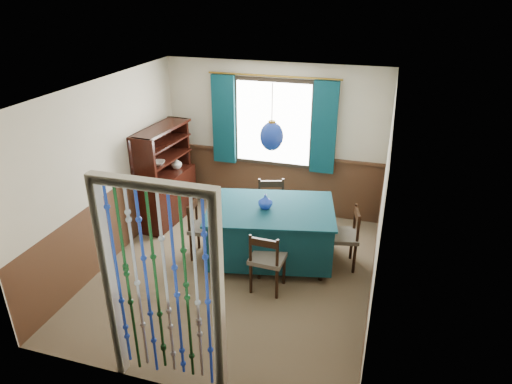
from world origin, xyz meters
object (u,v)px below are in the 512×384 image
(vase_table, at_px, (265,202))
(chair_left, at_px, (203,228))
(chair_far, at_px, (271,208))
(vase_sideboard, at_px, (176,162))
(pendant_lamp, at_px, (272,136))
(chair_right, at_px, (344,236))
(dining_table, at_px, (270,230))
(chair_near, at_px, (267,259))
(sideboard, at_px, (166,188))
(bowl_shelf, at_px, (158,163))

(vase_table, bearing_deg, chair_left, -171.15)
(chair_far, xyz_separation_m, vase_table, (0.10, -0.70, 0.44))
(vase_sideboard, bearing_deg, pendant_lamp, -28.36)
(chair_far, relative_size, chair_left, 1.04)
(chair_far, relative_size, pendant_lamp, 1.05)
(chair_left, distance_m, chair_right, 1.96)
(dining_table, xyz_separation_m, chair_right, (1.00, 0.16, -0.01))
(chair_near, bearing_deg, vase_sideboard, 142.57)
(chair_right, distance_m, vase_sideboard, 3.04)
(chair_near, height_order, chair_right, chair_right)
(chair_near, xyz_separation_m, chair_right, (0.86, 0.84, 0.01))
(vase_table, bearing_deg, chair_near, -72.14)
(sideboard, distance_m, vase_table, 2.04)
(chair_far, height_order, vase_table, vase_table)
(dining_table, height_order, chair_left, chair_left)
(sideboard, xyz_separation_m, vase_sideboard, (0.06, 0.32, 0.33))
(bowl_shelf, bearing_deg, dining_table, -12.50)
(dining_table, height_order, vase_sideboard, vase_sideboard)
(chair_near, height_order, chair_far, chair_far)
(bowl_shelf, bearing_deg, vase_sideboard, 90.00)
(sideboard, height_order, vase_sideboard, sideboard)
(dining_table, relative_size, bowl_shelf, 8.29)
(pendant_lamp, relative_size, vase_sideboard, 4.12)
(sideboard, bearing_deg, chair_left, -35.31)
(chair_right, relative_size, pendant_lamp, 1.02)
(chair_left, xyz_separation_m, sideboard, (-1.00, 0.85, 0.11))
(sideboard, bearing_deg, vase_sideboard, 84.70)
(vase_sideboard, bearing_deg, chair_right, -16.56)
(dining_table, bearing_deg, chair_far, 91.35)
(vase_table, bearing_deg, dining_table, 22.96)
(pendant_lamp, bearing_deg, dining_table, 75.96)
(chair_left, distance_m, pendant_lamp, 1.68)
(chair_near, height_order, chair_left, chair_near)
(chair_far, xyz_separation_m, bowl_shelf, (-1.72, -0.26, 0.64))
(vase_table, bearing_deg, sideboard, 159.01)
(bowl_shelf, bearing_deg, chair_left, -31.64)
(chair_far, bearing_deg, chair_near, 85.07)
(dining_table, bearing_deg, vase_sideboard, 139.33)
(chair_near, bearing_deg, chair_far, 105.29)
(chair_left, distance_m, bowl_shelf, 1.29)
(chair_near, distance_m, sideboard, 2.49)
(chair_right, height_order, sideboard, sideboard)
(chair_far, distance_m, bowl_shelf, 1.85)
(chair_near, relative_size, chair_left, 1.00)
(bowl_shelf, xyz_separation_m, vase_sideboard, (0.00, 0.60, -0.22))
(chair_near, xyz_separation_m, vase_table, (-0.21, 0.65, 0.46))
(chair_far, relative_size, chair_right, 1.02)
(chair_far, bearing_deg, pendant_lamp, 85.94)
(chair_right, xyz_separation_m, sideboard, (-2.94, 0.53, 0.10))
(bowl_shelf, bearing_deg, vase_table, -13.78)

